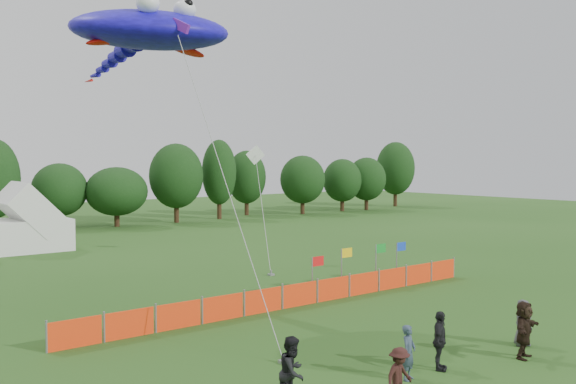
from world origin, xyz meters
TOP-DOWN VIEW (x-y plane):
  - ground at (0.00, 0.00)m, footprint 160.00×160.00m
  - treeline at (1.61, 44.93)m, footprint 104.57×8.78m
  - tent_right at (-1.48, 33.26)m, footprint 5.18×4.14m
  - barrier_fence at (2.56, 8.39)m, footprint 21.90×0.06m
  - flag_row at (7.19, 9.23)m, footprint 6.73×0.47m
  - spectator_a at (-0.97, -0.85)m, footprint 0.69×0.56m
  - spectator_b at (-4.96, -0.40)m, footprint 1.15×1.06m
  - spectator_c at (-2.63, -1.97)m, footprint 1.05×0.69m
  - spectator_d at (0.44, -0.88)m, footprint 1.14×0.95m
  - spectator_e at (4.75, -1.06)m, footprint 0.81×0.54m
  - spectator_f at (3.53, -1.85)m, footprint 1.82×1.03m
  - stingray_kite at (-3.02, 11.65)m, footprint 7.78×17.32m
  - small_kite_white at (8.15, 19.06)m, footprint 3.66×5.76m

SIDE VIEW (x-z plane):
  - ground at x=0.00m, z-range 0.00..0.00m
  - barrier_fence at x=2.56m, z-range 0.00..1.00m
  - spectator_c at x=-2.63m, z-range 0.00..1.53m
  - spectator_e at x=4.75m, z-range 0.00..1.62m
  - spectator_a at x=-0.97m, z-range 0.00..1.62m
  - spectator_d at x=0.44m, z-range 0.00..1.82m
  - spectator_f at x=3.53m, z-range 0.00..1.87m
  - spectator_b at x=-4.96m, z-range 0.00..1.89m
  - flag_row at x=7.19m, z-range 0.31..2.51m
  - tent_right at x=-1.48m, z-range 0.02..3.67m
  - treeline at x=1.61m, z-range 0.00..8.36m
  - small_kite_white at x=8.15m, z-range 1.35..8.71m
  - stingray_kite at x=-3.02m, z-range 5.26..18.14m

